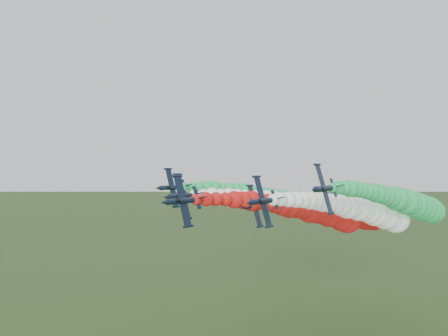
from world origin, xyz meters
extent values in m
cylinder|color=black|center=(-5.24, -2.74, 42.83)|extent=(1.40, 9.19, 1.40)
cone|color=black|center=(-5.24, -8.15, 42.83)|extent=(1.27, 1.84, 1.27)
cone|color=black|center=(-5.24, 2.26, 42.83)|extent=(1.27, 0.92, 1.27)
ellipsoid|color=black|center=(-4.85, -4.78, 42.95)|extent=(0.83, 1.92, 0.98)
cube|color=black|center=(-5.39, -2.95, 42.79)|extent=(2.95, 1.94, 9.42)
cylinder|color=black|center=(-6.80, -2.95, 47.48)|extent=(0.56, 2.65, 0.56)
cylinder|color=black|center=(-3.97, -2.95, 38.10)|extent=(0.56, 2.65, 0.56)
cube|color=black|center=(-4.12, 1.14, 43.17)|extent=(2.29, 1.53, 0.81)
cube|color=black|center=(-5.10, 1.14, 42.87)|extent=(1.22, 1.12, 3.74)
sphere|color=red|center=(-5.24, 0.83, 42.83)|extent=(2.16, 2.16, 2.16)
sphere|color=red|center=(-5.23, 4.06, 42.75)|extent=(2.90, 2.90, 2.90)
sphere|color=red|center=(-5.17, 7.29, 42.60)|extent=(2.96, 2.96, 2.96)
sphere|color=red|center=(-5.09, 10.52, 42.39)|extent=(3.01, 3.01, 3.01)
sphere|color=red|center=(-4.97, 13.74, 42.13)|extent=(3.91, 3.91, 3.91)
sphere|color=red|center=(-4.82, 16.97, 41.83)|extent=(4.07, 4.07, 4.07)
sphere|color=red|center=(-4.63, 20.20, 41.49)|extent=(4.79, 4.79, 4.79)
sphere|color=red|center=(-4.41, 23.43, 41.11)|extent=(3.88, 3.88, 3.88)
sphere|color=red|center=(-4.15, 26.66, 40.70)|extent=(4.41, 4.41, 4.41)
sphere|color=red|center=(-3.86, 29.89, 40.26)|extent=(4.74, 4.74, 4.74)
sphere|color=red|center=(-3.54, 33.12, 39.79)|extent=(5.50, 5.50, 5.50)
sphere|color=red|center=(-3.18, 36.35, 39.29)|extent=(6.21, 6.21, 6.21)
sphere|color=red|center=(-2.79, 39.57, 38.76)|extent=(5.72, 5.72, 5.72)
sphere|color=red|center=(-2.36, 42.80, 38.20)|extent=(5.70, 5.70, 5.70)
sphere|color=red|center=(-1.90, 46.03, 37.62)|extent=(7.17, 7.17, 7.17)
sphere|color=red|center=(-1.41, 49.26, 37.01)|extent=(6.74, 6.74, 6.74)
sphere|color=red|center=(-0.88, 52.49, 36.38)|extent=(6.73, 6.73, 6.73)
sphere|color=red|center=(-0.31, 55.72, 35.73)|extent=(7.35, 7.35, 7.35)
sphere|color=red|center=(0.28, 58.95, 35.05)|extent=(7.14, 7.14, 7.14)
sphere|color=red|center=(0.91, 62.18, 34.34)|extent=(8.17, 8.17, 8.17)
sphere|color=red|center=(1.58, 65.40, 33.62)|extent=(8.65, 8.65, 8.65)
cylinder|color=black|center=(-12.50, 5.55, 43.10)|extent=(1.40, 9.19, 1.40)
cone|color=black|center=(-12.50, 0.14, 43.10)|extent=(1.27, 1.84, 1.27)
cone|color=black|center=(-12.50, 10.55, 43.10)|extent=(1.27, 0.92, 1.27)
ellipsoid|color=black|center=(-12.11, 3.51, 43.22)|extent=(0.83, 1.92, 0.98)
cube|color=black|center=(-12.65, 5.35, 43.06)|extent=(2.95, 1.94, 9.42)
cylinder|color=black|center=(-14.06, 5.35, 47.75)|extent=(0.56, 2.65, 0.56)
cylinder|color=black|center=(-11.23, 5.35, 38.37)|extent=(0.56, 2.65, 0.56)
cube|color=black|center=(-11.38, 9.43, 43.44)|extent=(2.29, 1.53, 0.81)
cube|color=black|center=(-12.35, 9.43, 43.14)|extent=(1.22, 1.12, 3.74)
sphere|color=white|center=(-12.50, 9.12, 43.10)|extent=(2.37, 2.37, 2.37)
sphere|color=white|center=(-12.48, 12.35, 43.02)|extent=(2.68, 2.68, 2.68)
sphere|color=white|center=(-12.43, 15.58, 42.87)|extent=(3.45, 3.45, 3.45)
sphere|color=white|center=(-12.35, 18.81, 42.66)|extent=(3.10, 3.10, 3.10)
sphere|color=white|center=(-12.23, 22.04, 42.40)|extent=(3.77, 3.77, 3.77)
sphere|color=white|center=(-12.07, 25.27, 42.10)|extent=(3.70, 3.70, 3.70)
sphere|color=white|center=(-11.89, 28.50, 41.76)|extent=(3.72, 3.72, 3.72)
sphere|color=white|center=(-11.66, 31.73, 41.38)|extent=(4.24, 4.24, 4.24)
sphere|color=white|center=(-11.41, 34.95, 40.97)|extent=(4.41, 4.41, 4.41)
sphere|color=white|center=(-11.12, 38.18, 40.53)|extent=(5.09, 5.09, 5.09)
sphere|color=white|center=(-10.79, 41.41, 40.06)|extent=(5.78, 5.78, 5.78)
sphere|color=white|center=(-10.44, 44.64, 39.56)|extent=(5.49, 5.49, 5.49)
sphere|color=white|center=(-10.04, 47.87, 39.03)|extent=(6.46, 6.46, 6.46)
sphere|color=white|center=(-9.62, 51.10, 38.47)|extent=(6.97, 6.97, 6.97)
sphere|color=white|center=(-9.16, 54.33, 37.89)|extent=(6.39, 6.39, 6.39)
sphere|color=white|center=(-8.66, 57.56, 37.28)|extent=(6.23, 6.23, 6.23)
sphere|color=white|center=(-8.13, 60.78, 36.65)|extent=(7.37, 7.37, 7.37)
sphere|color=white|center=(-7.57, 64.01, 36.00)|extent=(6.77, 6.77, 6.77)
sphere|color=white|center=(-6.97, 67.24, 35.31)|extent=(6.72, 6.72, 6.72)
sphere|color=white|center=(-6.34, 70.47, 34.61)|extent=(7.86, 7.86, 7.86)
sphere|color=white|center=(-5.68, 73.70, 33.89)|extent=(9.07, 9.07, 9.07)
cylinder|color=black|center=(6.78, 6.63, 42.74)|extent=(1.40, 9.19, 1.40)
cone|color=black|center=(6.78, 1.22, 42.74)|extent=(1.27, 1.84, 1.27)
cone|color=black|center=(6.78, 11.63, 42.74)|extent=(1.27, 0.92, 1.27)
ellipsoid|color=black|center=(7.17, 4.59, 42.86)|extent=(0.83, 1.92, 0.98)
cube|color=black|center=(6.64, 6.43, 42.70)|extent=(2.95, 1.94, 9.42)
cylinder|color=black|center=(5.22, 6.43, 47.39)|extent=(0.56, 2.65, 0.56)
cylinder|color=black|center=(8.05, 6.43, 38.01)|extent=(0.56, 2.65, 0.56)
cube|color=black|center=(7.91, 10.51, 43.08)|extent=(2.29, 1.53, 0.81)
cube|color=black|center=(6.93, 10.51, 42.79)|extent=(1.22, 1.12, 3.74)
sphere|color=white|center=(6.78, 10.21, 42.74)|extent=(2.37, 2.37, 2.37)
sphere|color=white|center=(6.80, 13.43, 42.66)|extent=(2.77, 2.77, 2.77)
sphere|color=white|center=(6.85, 16.66, 42.51)|extent=(3.29, 3.29, 3.29)
sphere|color=white|center=(6.94, 19.89, 42.30)|extent=(3.53, 3.53, 3.53)
sphere|color=white|center=(7.06, 23.12, 42.04)|extent=(3.67, 3.67, 3.67)
sphere|color=white|center=(7.21, 26.35, 41.74)|extent=(4.06, 4.06, 4.06)
sphere|color=white|center=(7.40, 29.58, 41.40)|extent=(4.22, 4.22, 4.22)
sphere|color=white|center=(7.62, 32.81, 41.02)|extent=(4.69, 4.69, 4.69)
sphere|color=white|center=(7.87, 36.04, 40.61)|extent=(4.60, 4.60, 4.60)
sphere|color=white|center=(8.16, 39.26, 40.17)|extent=(5.11, 5.11, 5.11)
sphere|color=white|center=(8.49, 42.49, 39.70)|extent=(5.59, 5.59, 5.59)
sphere|color=white|center=(8.85, 45.72, 39.20)|extent=(6.38, 6.38, 6.38)
sphere|color=white|center=(9.24, 48.95, 38.67)|extent=(5.40, 5.40, 5.40)
sphere|color=white|center=(9.66, 52.18, 38.12)|extent=(6.48, 6.48, 6.48)
sphere|color=white|center=(10.13, 55.41, 37.53)|extent=(6.07, 6.07, 6.07)
sphere|color=white|center=(10.62, 58.64, 36.93)|extent=(6.74, 6.74, 6.74)
sphere|color=white|center=(11.15, 61.87, 36.29)|extent=(7.43, 7.43, 7.43)
sphere|color=white|center=(11.71, 65.09, 35.64)|extent=(6.98, 6.98, 6.98)
sphere|color=white|center=(12.31, 68.32, 34.96)|extent=(7.93, 7.93, 7.93)
sphere|color=white|center=(12.94, 71.55, 34.25)|extent=(7.19, 7.19, 7.19)
sphere|color=white|center=(13.60, 74.78, 33.53)|extent=(8.41, 8.41, 8.41)
cylinder|color=black|center=(-24.45, 15.35, 44.34)|extent=(1.40, 9.19, 1.40)
cone|color=black|center=(-24.45, 9.94, 44.34)|extent=(1.27, 1.84, 1.27)
cone|color=black|center=(-24.45, 20.35, 44.34)|extent=(1.27, 0.92, 1.27)
ellipsoid|color=black|center=(-24.05, 13.31, 44.45)|extent=(0.83, 1.92, 0.98)
cube|color=black|center=(-24.59, 15.15, 44.29)|extent=(2.95, 1.94, 9.42)
cylinder|color=black|center=(-26.01, 15.15, 48.98)|extent=(0.56, 2.65, 0.56)
cylinder|color=black|center=(-23.18, 15.15, 39.60)|extent=(0.56, 2.65, 0.56)
cube|color=black|center=(-23.32, 19.23, 44.67)|extent=(2.29, 1.53, 0.81)
cube|color=black|center=(-24.30, 19.23, 44.38)|extent=(1.22, 1.12, 3.74)
sphere|color=green|center=(-24.45, 18.92, 44.34)|extent=(2.40, 2.40, 2.40)
sphere|color=green|center=(-24.43, 22.15, 44.26)|extent=(2.67, 2.67, 2.67)
sphere|color=green|center=(-24.38, 25.38, 44.10)|extent=(3.00, 3.00, 3.00)
sphere|color=green|center=(-24.29, 28.61, 43.89)|extent=(3.54, 3.54, 3.54)
sphere|color=green|center=(-24.17, 31.84, 43.63)|extent=(4.07, 4.07, 4.07)
sphere|color=green|center=(-24.02, 35.07, 43.33)|extent=(3.36, 3.36, 3.36)
sphere|color=green|center=(-23.83, 38.30, 42.99)|extent=(4.25, 4.25, 4.25)
sphere|color=green|center=(-23.61, 41.53, 42.62)|extent=(4.41, 4.41, 4.41)
sphere|color=green|center=(-23.35, 44.76, 42.21)|extent=(5.03, 5.03, 5.03)
sphere|color=green|center=(-23.06, 47.98, 41.77)|extent=(5.58, 5.58, 5.58)
sphere|color=green|center=(-22.74, 51.21, 41.30)|extent=(4.65, 4.65, 4.65)
sphere|color=green|center=(-22.38, 54.44, 40.80)|extent=(4.82, 4.82, 4.82)
sphere|color=green|center=(-21.99, 57.67, 40.27)|extent=(5.54, 5.54, 5.54)
sphere|color=green|center=(-21.56, 60.90, 39.71)|extent=(5.50, 5.50, 5.50)
sphere|color=green|center=(-21.10, 64.13, 39.13)|extent=(5.96, 5.96, 5.96)
sphere|color=green|center=(-20.61, 67.36, 38.52)|extent=(6.97, 6.97, 6.97)
sphere|color=green|center=(-20.08, 70.59, 37.89)|extent=(6.57, 6.57, 6.57)
sphere|color=green|center=(-19.52, 73.81, 37.23)|extent=(7.91, 7.91, 7.91)
sphere|color=green|center=(-18.92, 77.04, 36.55)|extent=(7.85, 7.85, 7.85)
sphere|color=green|center=(-18.29, 80.27, 35.85)|extent=(7.27, 7.27, 7.27)
sphere|color=green|center=(-17.62, 83.50, 35.12)|extent=(8.28, 8.28, 8.28)
cylinder|color=black|center=(15.85, 14.42, 45.06)|extent=(1.40, 9.19, 1.40)
cone|color=black|center=(15.85, 9.01, 45.06)|extent=(1.27, 1.84, 1.27)
cone|color=black|center=(15.85, 19.42, 45.06)|extent=(1.27, 0.92, 1.27)
ellipsoid|color=black|center=(16.24, 12.37, 45.18)|extent=(0.83, 1.92, 0.98)
cube|color=black|center=(15.70, 14.21, 45.02)|extent=(2.95, 1.94, 9.42)
cylinder|color=black|center=(14.29, 14.21, 49.71)|extent=(0.56, 2.65, 0.56)
cylinder|color=black|center=(17.12, 14.21, 40.33)|extent=(0.56, 2.65, 0.56)
cube|color=black|center=(16.97, 18.29, 45.40)|extent=(2.29, 1.53, 0.81)
cube|color=black|center=(16.00, 18.29, 45.11)|extent=(1.22, 1.12, 3.74)
sphere|color=green|center=(15.85, 17.99, 45.06)|extent=(2.00, 2.00, 2.00)
sphere|color=green|center=(15.87, 21.22, 44.99)|extent=(2.82, 2.82, 2.82)
sphere|color=green|center=(15.92, 24.45, 44.83)|extent=(3.05, 3.05, 3.05)
sphere|color=green|center=(16.00, 27.67, 44.62)|extent=(3.83, 3.83, 3.83)
sphere|color=green|center=(16.12, 30.90, 44.36)|extent=(3.63, 3.63, 3.63)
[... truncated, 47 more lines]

